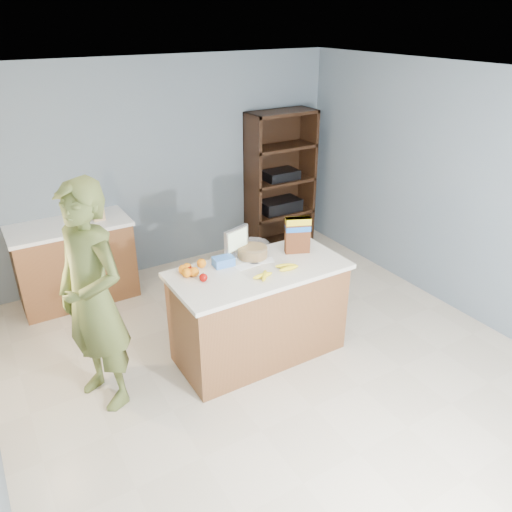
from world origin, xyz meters
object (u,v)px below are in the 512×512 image
counter_peninsula (259,315)px  tv (236,241)px  shelving_unit (278,182)px  person (93,299)px  cereal_box (298,233)px

counter_peninsula → tv: 0.72m
shelving_unit → person: size_ratio=0.95×
counter_peninsula → person: size_ratio=0.83×
person → tv: person is taller
counter_peninsula → shelving_unit: (1.55, 2.05, 0.45)m
counter_peninsula → person: bearing=173.7°
shelving_unit → person: bearing=-147.2°
person → shelving_unit: bearing=100.0°
counter_peninsula → person: person is taller
counter_peninsula → shelving_unit: size_ratio=0.87×
counter_peninsula → person: 1.50m
shelving_unit → tv: 2.37m
person → tv: bearing=73.8°
shelving_unit → person: person is taller
counter_peninsula → cereal_box: bearing=11.7°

